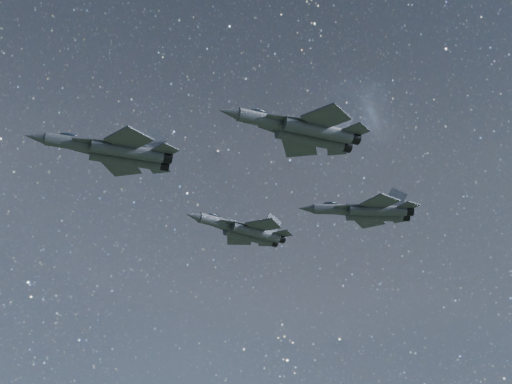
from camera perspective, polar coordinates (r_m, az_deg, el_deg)
name	(u,v)px	position (r m, az deg, el deg)	size (l,w,h in m)	color
jet_lead	(115,151)	(67.72, -13.29, 3.79)	(16.24, 11.56, 4.14)	#32373F
jet_left	(245,230)	(94.65, -1.10, -3.68)	(18.28, 12.33, 4.61)	#32373F
jet_right	(303,130)	(68.66, 4.51, 5.90)	(17.55, 12.37, 4.44)	#32373F
jet_slot	(367,211)	(85.84, 10.49, -1.82)	(16.86, 11.48, 4.24)	#32373F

